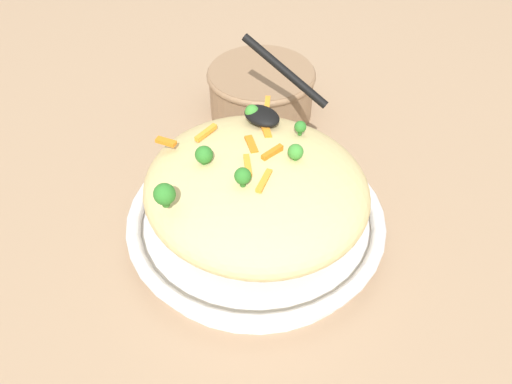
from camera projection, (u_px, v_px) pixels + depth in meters
name	position (u px, v px, depth m)	size (l,w,h in m)	color
ground_plane	(256.00, 233.00, 0.78)	(2.40, 2.40, 0.00)	#9E7F60
serving_bowl	(256.00, 222.00, 0.76)	(0.36, 0.36, 0.05)	silver
pasta_mound	(256.00, 188.00, 0.71)	(0.31, 0.29, 0.10)	#D1BA7A
carrot_piece_0	(250.00, 167.00, 0.67)	(0.04, 0.01, 0.01)	orange
carrot_piece_1	(251.00, 145.00, 0.70)	(0.04, 0.01, 0.01)	orange
carrot_piece_2	(206.00, 132.00, 0.73)	(0.04, 0.01, 0.01)	orange
carrot_piece_3	(264.00, 181.00, 0.65)	(0.04, 0.01, 0.01)	orange
carrot_piece_4	(267.00, 105.00, 0.78)	(0.04, 0.01, 0.01)	orange
carrot_piece_5	(272.00, 153.00, 0.69)	(0.03, 0.01, 0.01)	orange
carrot_piece_6	(265.00, 129.00, 0.73)	(0.04, 0.01, 0.01)	orange
carrot_piece_7	(166.00, 142.00, 0.71)	(0.03, 0.01, 0.01)	orange
broccoli_floret_0	(165.00, 194.00, 0.62)	(0.03, 0.03, 0.03)	#296820
broccoli_floret_1	(299.00, 127.00, 0.72)	(0.02, 0.02, 0.02)	#296820
broccoli_floret_2	(296.00, 152.00, 0.68)	(0.02, 0.02, 0.02)	#377928
broccoli_floret_3	(243.00, 176.00, 0.64)	(0.02, 0.02, 0.03)	#296820
broccoli_floret_4	(204.00, 155.00, 0.67)	(0.02, 0.02, 0.03)	#296820
broccoli_floret_5	(252.00, 112.00, 0.74)	(0.02, 0.02, 0.02)	#377928
serving_spoon	(270.00, 100.00, 0.75)	(0.14, 0.11, 0.09)	black
companion_bowl	(261.00, 90.00, 0.96)	(0.19, 0.19, 0.09)	#8C6B4C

